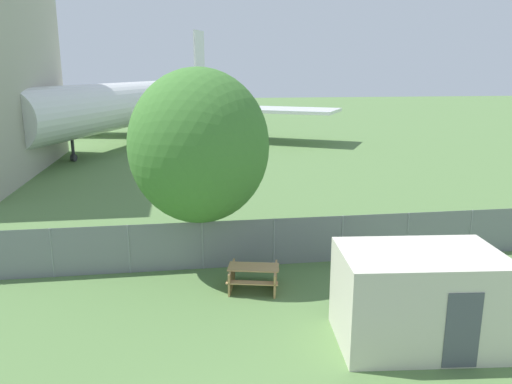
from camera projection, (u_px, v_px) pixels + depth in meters
The scene contains 5 objects.
perimeter_fence at pixel (203, 245), 17.59m from camera, with size 56.07×0.07×1.74m.
airplane at pixel (143, 103), 49.97m from camera, with size 37.73×45.69×11.88m.
portable_cabin at pixel (418, 298), 12.73m from camera, with size 4.25×2.92×2.47m.
picnic_bench_near_cabin at pixel (253, 275), 16.06m from camera, with size 1.89×1.73×0.76m.
tree_left_of_cabin at pixel (199, 147), 17.11m from camera, with size 4.83×4.83×7.01m.
Camera 1 is at (-0.58, -6.97, 6.89)m, focal length 35.00 mm.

